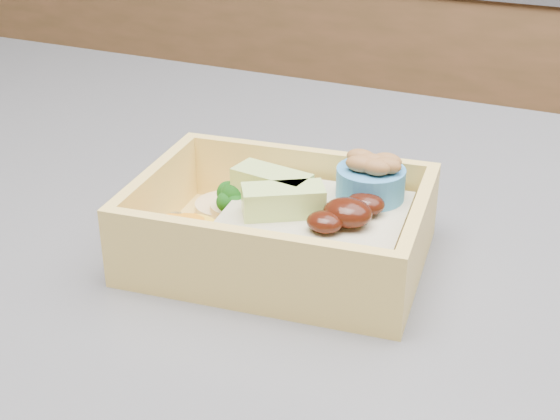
% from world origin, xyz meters
% --- Properties ---
extents(bento_box, '(0.19, 0.15, 0.07)m').
position_xyz_m(bento_box, '(-0.05, -0.03, 0.94)').
color(bento_box, '#FCD168').
rests_on(bento_box, island).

